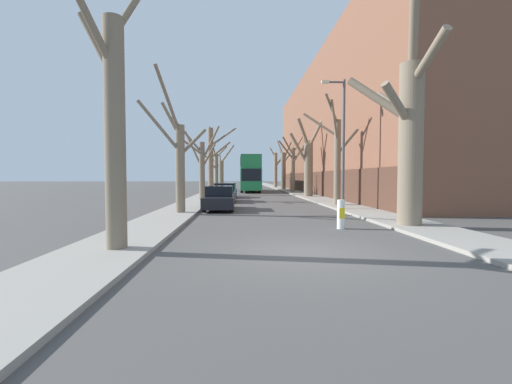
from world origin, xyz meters
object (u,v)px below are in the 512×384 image
at_px(street_tree_left_3, 212,158).
at_px(parked_car_1, 225,193).
at_px(street_tree_left_4, 216,168).
at_px(lamp_post, 342,138).
at_px(street_tree_left_2, 201,164).
at_px(street_tree_left_0, 115,116).
at_px(street_tree_right_3, 293,165).
at_px(street_tree_right_5, 276,169).
at_px(street_tree_right_4, 283,168).
at_px(street_tree_left_1, 178,159).
at_px(street_tree_right_1, 336,156).
at_px(street_tree_right_0, 409,133).
at_px(traffic_bollard, 341,214).
at_px(double_decker_bus, 250,172).
at_px(street_tree_right_2, 308,164).
at_px(street_tree_left_5, 221,172).
at_px(parked_car_0, 220,199).
at_px(parked_car_2, 227,191).

relative_size(street_tree_left_3, parked_car_1, 1.69).
height_order(street_tree_left_4, lamp_post, lamp_post).
bearing_deg(street_tree_left_2, street_tree_left_0, -90.05).
distance_m(street_tree_right_3, street_tree_right_5, 20.85).
bearing_deg(street_tree_right_3, street_tree_right_4, 89.42).
bearing_deg(street_tree_left_3, lamp_post, -63.03).
xyz_separation_m(street_tree_left_1, street_tree_right_1, (9.58, 4.66, 0.46)).
height_order(street_tree_left_0, street_tree_left_4, street_tree_left_0).
xyz_separation_m(street_tree_right_0, street_tree_right_5, (0.10, 49.41, -0.15)).
xyz_separation_m(street_tree_right_3, parked_car_1, (-7.67, -14.18, -2.70)).
relative_size(street_tree_left_1, traffic_bollard, 6.43).
bearing_deg(street_tree_right_5, lamp_post, -90.88).
height_order(street_tree_left_0, street_tree_left_2, street_tree_left_0).
bearing_deg(street_tree_left_2, double_decker_bus, 76.11).
bearing_deg(street_tree_right_3, street_tree_right_5, 89.73).
distance_m(street_tree_right_0, double_decker_bus, 33.48).
xyz_separation_m(street_tree_left_3, street_tree_right_1, (9.46, -14.76, -0.63)).
relative_size(lamp_post, traffic_bollard, 6.86).
height_order(street_tree_left_2, double_decker_bus, street_tree_left_2).
distance_m(street_tree_left_3, street_tree_right_0, 26.19).
height_order(street_tree_right_0, street_tree_right_4, street_tree_right_0).
distance_m(street_tree_left_2, parked_car_1, 3.04).
bearing_deg(street_tree_right_2, street_tree_left_3, 154.57).
distance_m(street_tree_left_4, street_tree_right_1, 26.18).
distance_m(street_tree_left_0, traffic_bollard, 8.45).
xyz_separation_m(street_tree_left_4, street_tree_right_3, (9.77, -5.38, 0.25)).
bearing_deg(street_tree_right_2, street_tree_left_5, 112.24).
bearing_deg(parked_car_0, street_tree_left_3, 96.23).
relative_size(street_tree_left_4, parked_car_0, 1.61).
relative_size(street_tree_left_4, traffic_bollard, 6.41).
distance_m(street_tree_left_3, lamp_post, 19.75).
bearing_deg(street_tree_left_4, parked_car_2, -81.48).
xyz_separation_m(street_tree_left_4, double_decker_bus, (4.64, -0.87, -0.50)).
bearing_deg(street_tree_left_3, street_tree_left_5, 90.08).
distance_m(double_decker_bus, traffic_bollard, 33.41).
bearing_deg(street_tree_left_5, street_tree_right_5, 32.11).
bearing_deg(traffic_bollard, street_tree_left_2, 114.72).
height_order(street_tree_left_0, street_tree_left_3, street_tree_left_0).
relative_size(street_tree_left_4, lamp_post, 0.93).
bearing_deg(street_tree_right_4, street_tree_left_2, -112.22).
distance_m(street_tree_left_0, parked_car_0, 11.98).
distance_m(street_tree_right_0, parked_car_1, 16.56).
height_order(street_tree_right_5, parked_car_2, street_tree_right_5).
height_order(street_tree_left_0, lamp_post, street_tree_left_0).
relative_size(street_tree_left_3, double_decker_bus, 0.64).
bearing_deg(street_tree_left_5, street_tree_left_2, -90.15).
bearing_deg(traffic_bollard, parked_car_1, 109.04).
bearing_deg(double_decker_bus, street_tree_left_4, 169.36).
xyz_separation_m(street_tree_left_0, street_tree_right_0, (9.62, 3.91, 0.11)).
relative_size(street_tree_left_0, street_tree_left_3, 1.13).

